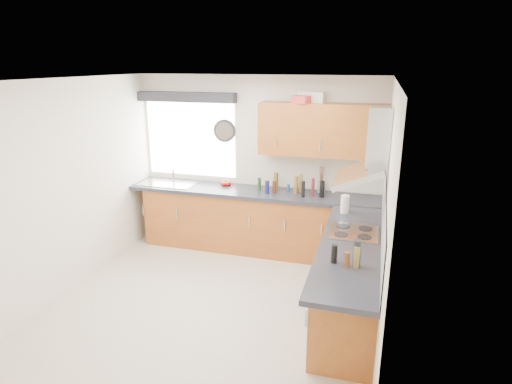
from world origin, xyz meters
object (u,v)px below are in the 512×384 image
(oven, at_px, (350,273))
(washing_machine, at_px, (190,216))
(upper_cabinets, at_px, (323,130))
(extractor_hood, at_px, (369,155))

(oven, xyz_separation_m, washing_machine, (-2.50, 1.22, -0.01))
(upper_cabinets, distance_m, washing_machine, 2.40)
(oven, distance_m, extractor_hood, 1.35)
(upper_cabinets, height_order, washing_machine, upper_cabinets)
(extractor_hood, bearing_deg, oven, 180.00)
(oven, relative_size, extractor_hood, 1.09)
(extractor_hood, xyz_separation_m, upper_cabinets, (-0.65, 1.33, 0.03))
(oven, xyz_separation_m, extractor_hood, (0.10, -0.00, 1.34))
(washing_machine, bearing_deg, extractor_hood, -24.45)
(extractor_hood, distance_m, washing_machine, 3.18)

